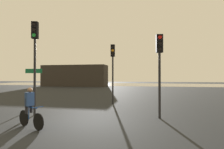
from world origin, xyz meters
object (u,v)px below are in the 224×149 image
(traffic_light_near_left, at_px, (35,51))
(direction_sign_post, at_px, (34,82))
(cyclist, at_px, (30,107))
(distant_building, at_px, (75,76))
(traffic_light_near_right, at_px, (159,60))
(traffic_light_center, at_px, (113,63))

(traffic_light_near_left, xyz_separation_m, direction_sign_post, (-1.25, 1.72, -1.73))
(cyclist, bearing_deg, traffic_light_near_left, -124.84)
(distant_building, height_order, cyclist, distant_building)
(distant_building, distance_m, traffic_light_near_left, 27.93)
(direction_sign_post, bearing_deg, cyclist, 116.28)
(distant_building, distance_m, traffic_light_near_right, 30.12)
(distant_building, xyz_separation_m, direction_sign_post, (7.68, -24.71, -0.51))
(traffic_light_center, height_order, cyclist, traffic_light_center)
(distant_building, relative_size, traffic_light_center, 3.03)
(distant_building, bearing_deg, direction_sign_post, -72.73)
(traffic_light_near_left, bearing_deg, traffic_light_near_right, 171.93)
(traffic_light_near_right, height_order, traffic_light_center, traffic_light_center)
(distant_building, height_order, direction_sign_post, distant_building)
(traffic_light_center, bearing_deg, direction_sign_post, 24.93)
(traffic_light_near_right, relative_size, cyclist, 2.56)
(traffic_light_near_right, bearing_deg, direction_sign_post, -16.11)
(distant_building, xyz_separation_m, traffic_light_near_left, (8.93, -26.44, 1.22))
(traffic_light_near_right, bearing_deg, cyclist, 19.20)
(traffic_light_near_left, bearing_deg, cyclist, 107.81)
(traffic_light_center, distance_m, cyclist, 7.40)
(distant_building, bearing_deg, traffic_light_near_left, -71.33)
(traffic_light_near_left, relative_size, traffic_light_center, 1.11)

